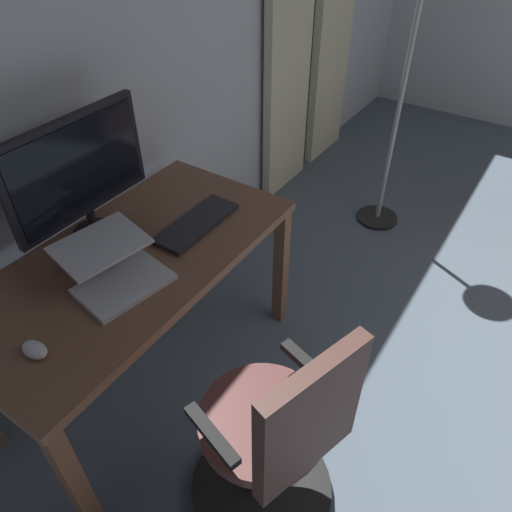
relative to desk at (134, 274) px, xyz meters
name	(u,v)px	position (x,y,z in m)	size (l,w,h in m)	color
back_room_partition	(231,15)	(-1.42, -0.51, 0.63)	(5.12, 0.10, 2.58)	silver
curtain_left_panel	(336,9)	(-2.55, -0.40, 0.46)	(0.52, 0.06, 2.24)	beige
curtain_right_panel	(290,30)	(-1.90, -0.40, 0.46)	(0.52, 0.06, 2.24)	beige
desk	(134,274)	(0.00, 0.00, 0.00)	(1.40, 0.72, 0.76)	brown
office_chair	(275,442)	(0.22, 0.82, -0.18)	(0.56, 0.56, 1.02)	black
computer_monitor	(78,171)	(-0.03, -0.24, 0.39)	(0.63, 0.18, 0.51)	black
computer_keyboard	(197,223)	(-0.31, 0.09, 0.11)	(0.41, 0.15, 0.02)	#232328
laptop	(115,270)	(0.13, 0.07, 0.15)	(0.38, 0.39, 0.15)	#B7BCC1
computer_mouse	(35,350)	(0.52, 0.10, 0.12)	(0.06, 0.10, 0.04)	silver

